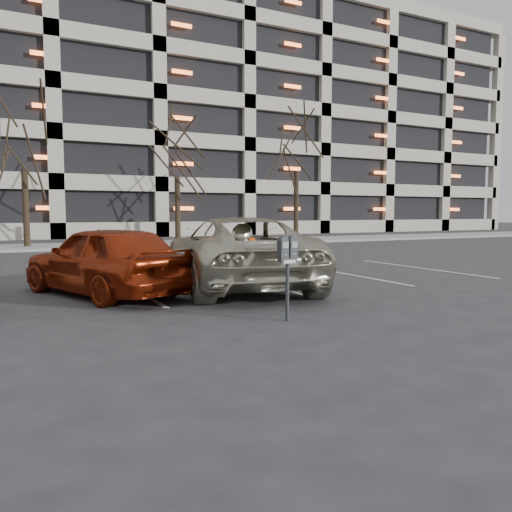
# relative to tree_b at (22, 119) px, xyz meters

# --- Properties ---
(ground) EXTENTS (140.00, 140.00, 0.00)m
(ground) POSITION_rel_tree_b_xyz_m (3.00, -16.00, -5.69)
(ground) COLOR #28282B
(ground) RESTS_ON ground
(sidewalk) EXTENTS (80.00, 4.00, 0.12)m
(sidewalk) POSITION_rel_tree_b_xyz_m (3.00, 0.00, -5.63)
(sidewalk) COLOR gray
(sidewalk) RESTS_ON ground
(stall_lines) EXTENTS (16.90, 5.20, 0.00)m
(stall_lines) POSITION_rel_tree_b_xyz_m (1.60, -13.70, -5.69)
(stall_lines) COLOR silver
(stall_lines) RESTS_ON ground
(parking_garage) EXTENTS (52.00, 20.00, 19.00)m
(parking_garage) POSITION_rel_tree_b_xyz_m (15.00, 17.84, 3.57)
(parking_garage) COLOR black
(parking_garage) RESTS_ON ground
(tree_b) EXTENTS (3.47, 3.47, 7.88)m
(tree_b) POSITION_rel_tree_b_xyz_m (0.00, 0.00, 0.00)
(tree_b) COLOR black
(tree_b) RESTS_ON ground
(tree_c) EXTENTS (3.34, 3.34, 7.60)m
(tree_c) POSITION_rel_tree_b_xyz_m (7.00, 0.00, -0.20)
(tree_c) COLOR black
(tree_c) RESTS_ON ground
(tree_d) EXTENTS (3.86, 3.86, 8.77)m
(tree_d) POSITION_rel_tree_b_xyz_m (14.00, 0.00, 0.65)
(tree_d) COLOR black
(tree_d) RESTS_ON ground
(parking_meter) EXTENTS (0.33, 0.17, 1.25)m
(parking_meter) POSITION_rel_tree_b_xyz_m (2.93, -18.10, -4.73)
(parking_meter) COLOR black
(parking_meter) RESTS_ON ground
(suv_silver) EXTENTS (3.55, 5.87, 1.53)m
(suv_silver) POSITION_rel_tree_b_xyz_m (3.69, -14.59, -4.93)
(suv_silver) COLOR #B3AF98
(suv_silver) RESTS_ON ground
(car_red) EXTENTS (3.05, 4.43, 1.40)m
(car_red) POSITION_rel_tree_b_xyz_m (0.90, -14.47, -4.99)
(car_red) COLOR maroon
(car_red) RESTS_ON ground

